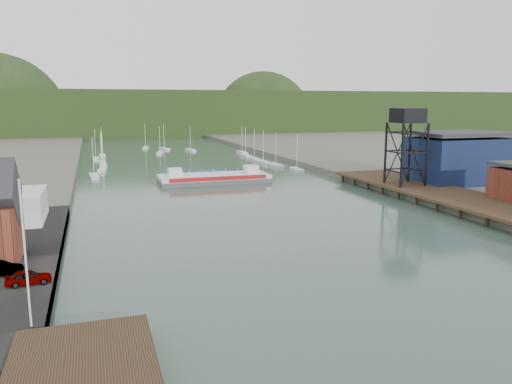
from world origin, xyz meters
TOP-DOWN VIEW (x-y plane):
  - ground at (0.00, 0.00)m, footprint 600.00×600.00m
  - east_pier at (37.00, 45.00)m, footprint 14.00×70.00m
  - flagpole at (-33.00, 10.00)m, footprint 0.16×0.16m
  - lift_tower at (35.00, 58.00)m, footprint 6.50×6.50m
  - blue_shed at (50.00, 60.00)m, footprint 20.50×14.50m
  - marina_sailboats at (0.08, 138.46)m, footprint 57.71×92.65m
  - distant_hills at (-3.98, 301.35)m, footprint 500.00×120.00m
  - chain_ferry at (0.38, 86.64)m, footprint 26.63×11.02m
  - car_west_a at (-34.26, 20.25)m, footprint 4.41×2.10m

SIDE VIEW (x-z plane):
  - ground at x=0.00m, z-range 0.00..0.00m
  - marina_sailboats at x=0.08m, z-range -0.10..0.80m
  - chain_ferry at x=0.38m, z-range -0.82..3.01m
  - east_pier at x=37.00m, z-range 0.67..3.12m
  - car_west_a at x=-34.26m, z-range 1.60..3.05m
  - blue_shed at x=50.00m, z-range 1.41..12.71m
  - flagpole at x=-33.00m, z-range 1.60..13.60m
  - distant_hills at x=-3.98m, z-range -29.62..50.38m
  - lift_tower at x=35.00m, z-range 7.65..23.65m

